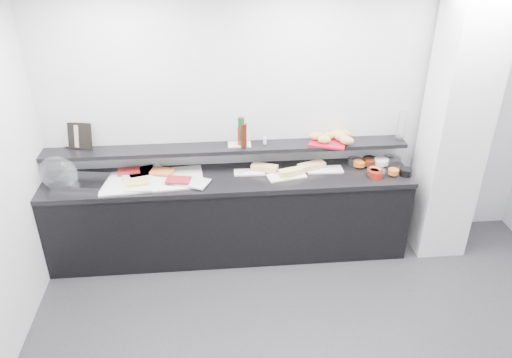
{
  "coord_description": "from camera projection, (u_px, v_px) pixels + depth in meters",
  "views": [
    {
      "loc": [
        -0.82,
        -2.61,
        3.24
      ],
      "look_at": [
        -0.45,
        1.45,
        1.0
      ],
      "focal_mm": 35.0,
      "sensor_mm": 36.0,
      "label": 1
    }
  ],
  "objects": [
    {
      "name": "tongs_mid",
      "position": [
        291.0,
        177.0,
        4.85
      ],
      "size": [
        0.15,
        0.07,
        0.01
      ],
      "primitive_type": "cylinder",
      "rotation": [
        0.0,
        1.57,
        0.43
      ],
      "color": "#ABACB2",
      "rests_on": "sandwich_plate_mid"
    },
    {
      "name": "shaker_salt",
      "position": [
        247.0,
        142.0,
        4.91
      ],
      "size": [
        0.04,
        0.04,
        0.07
      ],
      "primitive_type": "cylinder",
      "rotation": [
        0.0,
        0.0,
        -0.24
      ],
      "color": "white",
      "rests_on": "condiment_tray"
    },
    {
      "name": "fill_black_fruit",
      "position": [
        393.0,
        172.0,
        4.89
      ],
      "size": [
        0.13,
        0.13,
        0.05
      ],
      "primitive_type": "cylinder",
      "rotation": [
        0.0,
        0.0,
        -0.4
      ],
      "color": "#CC601B",
      "rests_on": "bowl_black_fruit"
    },
    {
      "name": "bread_roll_n",
      "position": [
        344.0,
        134.0,
        5.05
      ],
      "size": [
        0.18,
        0.15,
        0.08
      ],
      "primitive_type": "ellipsoid",
      "rotation": [
        0.0,
        0.0,
        -0.39
      ],
      "color": "#B08443",
      "rests_on": "bread_tray"
    },
    {
      "name": "bottle_hot",
      "position": [
        240.0,
        136.0,
        4.9
      ],
      "size": [
        0.05,
        0.05,
        0.18
      ],
      "primitive_type": "cylinder",
      "rotation": [
        0.0,
        0.0,
        0.02
      ],
      "color": "red",
      "rests_on": "condiment_tray"
    },
    {
      "name": "condiment_tray",
      "position": [
        239.0,
        144.0,
        4.95
      ],
      "size": [
        0.23,
        0.15,
        0.01
      ],
      "primitive_type": "cube",
      "rotation": [
        0.0,
        0.0,
        -0.03
      ],
      "color": "white",
      "rests_on": "wall_shelf"
    },
    {
      "name": "food_salmon",
      "position": [
        162.0,
        171.0,
        4.91
      ],
      "size": [
        0.25,
        0.19,
        0.02
      ],
      "primitive_type": "cube",
      "rotation": [
        0.0,
        0.0,
        -0.24
      ],
      "color": "orange",
      "rests_on": "platter_salmon"
    },
    {
      "name": "bowl_black_fruit",
      "position": [
        406.0,
        172.0,
        4.91
      ],
      "size": [
        0.15,
        0.15,
        0.07
      ],
      "primitive_type": "cylinder",
      "rotation": [
        0.0,
        0.0,
        0.25
      ],
      "color": "black",
      "rests_on": "counter_top"
    },
    {
      "name": "bread_roll_sw",
      "position": [
        324.0,
        139.0,
        4.92
      ],
      "size": [
        0.14,
        0.11,
        0.08
      ],
      "primitive_type": "ellipsoid",
      "rotation": [
        0.0,
        0.0,
        -0.22
      ],
      "color": "#D9A452",
      "rests_on": "bread_tray"
    },
    {
      "name": "bowl_glass_fruit",
      "position": [
        355.0,
        162.0,
        5.1
      ],
      "size": [
        0.17,
        0.17,
        0.07
      ],
      "primitive_type": "cylinder",
      "rotation": [
        0.0,
        0.0,
        0.12
      ],
      "color": "white",
      "rests_on": "counter_top"
    },
    {
      "name": "food_meat_b",
      "position": [
        178.0,
        180.0,
        4.75
      ],
      "size": [
        0.25,
        0.19,
        0.02
      ],
      "primitive_type": "cube",
      "rotation": [
        0.0,
        0.0,
        -0.2
      ],
      "color": "maroon",
      "rests_on": "platter_meat_b"
    },
    {
      "name": "ceiling",
      "position": [
        367.0,
        23.0,
        2.6
      ],
      "size": [
        5.0,
        5.0,
        0.0
      ],
      "primitive_type": "plane",
      "color": "white",
      "rests_on": "back_wall"
    },
    {
      "name": "sandwich_food_mid",
      "position": [
        291.0,
        172.0,
        4.89
      ],
      "size": [
        0.25,
        0.15,
        0.06
      ],
      "primitive_type": "cube",
      "rotation": [
        0.0,
        0.0,
        0.28
      ],
      "color": "#E9CF7A",
      "rests_on": "sandwich_plate_mid"
    },
    {
      "name": "bread_tray",
      "position": [
        328.0,
        143.0,
        4.98
      ],
      "size": [
        0.42,
        0.36,
        0.02
      ],
      "primitive_type": "cube",
      "rotation": [
        0.0,
        0.0,
        -0.35
      ],
      "color": "maroon",
      "rests_on": "wall_shelf"
    },
    {
      "name": "column",
      "position": [
        455.0,
        128.0,
        4.81
      ],
      "size": [
        0.5,
        0.5,
        2.7
      ],
      "primitive_type": "cube",
      "color": "white",
      "rests_on": "ground"
    },
    {
      "name": "platter_meat_b",
      "position": [
        192.0,
        182.0,
        4.76
      ],
      "size": [
        0.37,
        0.32,
        0.01
      ],
      "primitive_type": "cube",
      "rotation": [
        0.0,
        0.0,
        -0.42
      ],
      "color": "silver",
      "rests_on": "linen_runner"
    },
    {
      "name": "bottle_green_a",
      "position": [
        242.0,
        133.0,
        4.86
      ],
      "size": [
        0.06,
        0.06,
        0.26
      ],
      "primitive_type": "cylinder",
      "rotation": [
        0.0,
        0.0,
        -0.13
      ],
      "color": "#113E16",
      "rests_on": "condiment_tray"
    },
    {
      "name": "bread_roll_nw",
      "position": [
        316.0,
        136.0,
        5.0
      ],
      "size": [
        0.17,
        0.12,
        0.08
      ],
      "primitive_type": "ellipsoid",
      "rotation": [
        0.0,
        0.0,
        0.13
      ],
      "color": "#C2864A",
      "rests_on": "bread_tray"
    },
    {
      "name": "fill_glass_cream",
      "position": [
        381.0,
        161.0,
        5.09
      ],
      "size": [
        0.2,
        0.2,
        0.05
      ],
      "primitive_type": "cylinder",
      "rotation": [
        0.0,
        0.0,
        -0.43
      ],
      "color": "white",
      "rests_on": "bowl_glass_cream"
    },
    {
      "name": "sandwich_plate_mid",
      "position": [
        287.0,
        176.0,
        4.9
      ],
      "size": [
        0.4,
        0.23,
        0.01
      ],
      "primitive_type": "cube",
      "rotation": [
        0.0,
        0.0,
        0.2
      ],
      "color": "white",
      "rests_on": "counter_top"
    },
    {
      "name": "fill_glass_fruit",
      "position": [
        360.0,
        163.0,
        5.05
      ],
      "size": [
        0.12,
        0.12,
        0.05
      ],
      "primitive_type": "cylinder",
      "rotation": [
        0.0,
        0.0,
        0.01
      ],
      "color": "orange",
      "rests_on": "bowl_glass_fruit"
    },
    {
      "name": "buffet_cabinet",
      "position": [
        230.0,
        217.0,
        5.12
      ],
      "size": [
        3.6,
        0.6,
        0.85
      ],
      "primitive_type": "cube",
      "color": "black",
      "rests_on": "ground"
    },
    {
      "name": "tongs_left",
      "position": [
        245.0,
        172.0,
        4.95
      ],
      "size": [
        0.14,
        0.09,
        0.01
      ],
      "primitive_type": "cylinder",
      "rotation": [
        0.0,
        1.57,
        0.52
      ],
      "color": "#B9BDC1",
      "rests_on": "sandwich_plate_left"
    },
    {
      "name": "bread_roll_midw",
      "position": [
        329.0,
        135.0,
        5.01
      ],
      "size": [
        0.14,
        0.11,
        0.08
      ],
      "primitive_type": "ellipsoid",
      "rotation": [
        0.0,
        0.0,
        -0.22
      ],
      "color": "tan",
      "rests_on": "bread_tray"
    },
    {
      "name": "fill_red_jam",
      "position": [
        374.0,
        173.0,
        4.87
      ],
      "size": [
        0.13,
        0.13,
        0.05
      ],
      "primitive_type": "cylinder",
      "rotation": [
        0.0,
        0.0,
        -0.18
      ],
      "color": "#5F190D",
      "rests_on": "bowl_red_jam"
    },
    {
      "name": "sandwich_plate_right",
      "position": [
        325.0,
        170.0,
        5.02
      ],
      "size": [
        0.37,
        0.16,
        0.01
      ],
      "primitive_type": "cube",
      "rotation": [
        0.0,
        0.0,
        -0.03
      ],
      "color": "white",
      "rests_on": "counter_top"
    },
    {
      "name": "bowl_glass_salmon",
      "position": [
        376.0,
        173.0,
        4.9
      ],
      "size": [
        0.18,
        0.18,
        0.07
      ],
      "primitive_type": "cylinder",
      "rotation": [
        0.0,
        0.0,
        0.0
      ],
      "color": "white",
      "rests_on": "counter_top"
    },
    {
      "name": "cloche_dome",
      "position": [
        58.0,
        173.0,
        4.69
      ],
      "size": [
        0.43,
        0.33,
        0.34
      ],
      "primitive_type": "ellipsoid",
      "rotation": [
        0.0,
        0.0,
        -0.24
      ],
      "color": "white",
      "rests_on": "cloche_base"
    },
    {
      "name": "bowl_red_jam",
      "position": [
        376.0,
        175.0,
        4.86
      ],
      "size": [
        0.14,
        0.14,
        0.07
      ],
      "primitive_type": "cylinder",
      "rotation": [
        0.0,
        0.0,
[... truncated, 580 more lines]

